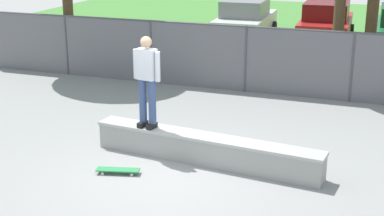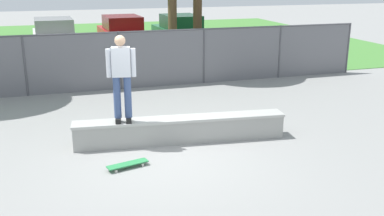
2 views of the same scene
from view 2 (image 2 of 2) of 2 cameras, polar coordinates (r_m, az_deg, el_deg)
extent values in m
plane|color=gray|center=(9.08, -3.55, -6.24)|extent=(80.00, 80.00, 0.00)
cube|color=#478438|center=(24.60, -12.68, 8.08)|extent=(28.86, 20.00, 0.02)
cube|color=#999993|center=(9.78, -1.43, -2.94)|extent=(4.60, 0.93, 0.49)
cube|color=#ADADA8|center=(9.69, -1.44, -1.40)|extent=(4.64, 0.97, 0.06)
cube|color=black|center=(9.47, -8.06, -1.50)|extent=(0.15, 0.27, 0.10)
cube|color=black|center=(9.48, -9.39, -1.55)|extent=(0.15, 0.27, 0.10)
cylinder|color=#384C7A|center=(9.36, -8.18, 1.41)|extent=(0.15, 0.15, 0.88)
cylinder|color=#384C7A|center=(9.37, -9.53, 1.35)|extent=(0.15, 0.15, 0.88)
cube|color=silver|center=(9.20, -9.06, 5.83)|extent=(0.41, 0.28, 0.60)
cylinder|color=silver|center=(9.20, -7.49, 5.77)|extent=(0.10, 0.10, 0.58)
cylinder|color=silver|center=(9.21, -10.62, 5.64)|extent=(0.10, 0.10, 0.58)
sphere|color=tan|center=(9.13, -9.18, 8.48)|extent=(0.22, 0.22, 0.22)
cube|color=#2D8C4C|center=(8.64, -8.21, -7.08)|extent=(0.82, 0.39, 0.02)
cube|color=#B2B2B7|center=(8.55, -9.89, -7.54)|extent=(0.09, 0.15, 0.02)
cube|color=#B2B2B7|center=(8.74, -6.57, -6.83)|extent=(0.09, 0.15, 0.02)
cylinder|color=silver|center=(8.64, -10.09, -7.55)|extent=(0.06, 0.04, 0.05)
cylinder|color=silver|center=(8.49, -9.66, -7.96)|extent=(0.06, 0.04, 0.05)
cylinder|color=silver|center=(8.83, -6.80, -6.84)|extent=(0.06, 0.04, 0.05)
cylinder|color=silver|center=(8.69, -6.32, -7.23)|extent=(0.06, 0.04, 0.05)
cylinder|color=#4C4C51|center=(14.23, -20.53, 5.05)|extent=(0.07, 0.07, 1.84)
cylinder|color=#4C4C51|center=(14.34, -9.23, 5.98)|extent=(0.07, 0.07, 1.84)
cylinder|color=#4C4C51|center=(14.98, 1.52, 6.64)|extent=(0.07, 0.07, 1.84)
cylinder|color=#4C4C51|center=(16.10, 11.11, 7.04)|extent=(0.07, 0.07, 1.84)
cylinder|color=#4C4C51|center=(17.59, 19.27, 7.23)|extent=(0.07, 0.07, 1.84)
cylinder|color=#4C4C51|center=(14.20, -9.40, 9.50)|extent=(16.86, 0.05, 0.05)
cube|color=slate|center=(14.34, -9.23, 5.98)|extent=(16.86, 0.01, 1.84)
cylinder|color=brown|center=(16.37, -2.53, 12.50)|extent=(0.32, 0.32, 4.68)
cylinder|color=#513823|center=(16.50, 0.70, 10.66)|extent=(0.32, 0.32, 3.59)
cube|color=silver|center=(21.30, -17.10, 8.26)|extent=(1.96, 4.27, 0.70)
cube|color=gray|center=(21.07, -17.23, 10.00)|extent=(1.68, 2.16, 0.64)
cylinder|color=black|center=(22.62, -19.49, 7.60)|extent=(0.24, 0.65, 0.64)
cylinder|color=black|center=(22.68, -14.91, 8.01)|extent=(0.24, 0.65, 0.64)
cylinder|color=black|center=(20.04, -19.39, 6.54)|extent=(0.24, 0.65, 0.64)
cylinder|color=black|center=(20.12, -14.24, 7.01)|extent=(0.24, 0.65, 0.64)
cube|color=#B21E1E|center=(21.84, -8.88, 8.98)|extent=(1.96, 4.27, 0.70)
cube|color=#621010|center=(21.62, -8.88, 10.69)|extent=(1.68, 2.16, 0.64)
cylinder|color=black|center=(23.02, -11.68, 8.35)|extent=(0.24, 0.65, 0.64)
cylinder|color=black|center=(23.33, -7.26, 8.67)|extent=(0.24, 0.65, 0.64)
cylinder|color=black|center=(20.47, -10.63, 7.40)|extent=(0.24, 0.65, 0.64)
cylinder|color=black|center=(20.82, -5.70, 7.75)|extent=(0.24, 0.65, 0.64)
cube|color=#1E6638|center=(22.12, -1.53, 9.27)|extent=(1.96, 4.27, 0.70)
cube|color=#10381E|center=(21.90, -1.43, 10.96)|extent=(1.68, 2.16, 0.64)
cylinder|color=black|center=(23.15, -4.68, 8.68)|extent=(0.24, 0.65, 0.64)
cylinder|color=black|center=(23.67, -0.42, 8.91)|extent=(0.24, 0.65, 0.64)
cylinder|color=black|center=(20.67, -2.80, 7.75)|extent=(0.24, 0.65, 0.64)
cylinder|color=black|center=(21.25, 1.90, 8.01)|extent=(0.24, 0.65, 0.64)
camera|label=1|loc=(5.79, 82.73, 10.39)|focal=53.02mm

